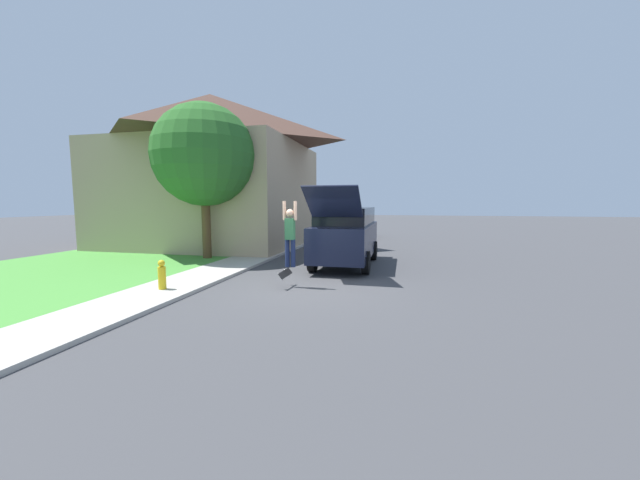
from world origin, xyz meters
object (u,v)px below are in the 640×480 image
skateboarder (290,233)px  car_down_street (356,227)px  skateboard (285,274)px  suv_parked (346,234)px  fire_hydrant (162,275)px  lawn_tree_near (204,156)px

skateboarder → car_down_street: bearing=90.6°
skateboard → car_down_street: bearing=90.1°
skateboarder → skateboard: size_ratio=2.32×
suv_parked → fire_hydrant: size_ratio=7.34×
car_down_street → skateboard: (0.03, -15.37, -0.28)m
lawn_tree_near → skateboarder: size_ratio=3.42×
suv_parked → skateboarder: bearing=-104.0°
fire_hydrant → car_down_street: bearing=80.0°
skateboarder → fire_hydrant: size_ratio=2.35×
lawn_tree_near → skateboard: (4.78, -3.93, -3.90)m
skateboarder → fire_hydrant: bearing=-155.9°
fire_hydrant → suv_parked: bearing=52.3°
car_down_street → skateboarder: 15.33m
suv_parked → skateboarder: (-0.97, -3.88, 0.33)m
lawn_tree_near → skateboarder: (4.92, -3.87, -2.77)m
lawn_tree_near → fire_hydrant: (1.81, -5.26, -3.82)m
lawn_tree_near → car_down_street: lawn_tree_near is taller
fire_hydrant → lawn_tree_near: bearing=109.0°
car_down_street → fire_hydrant: size_ratio=5.17×
lawn_tree_near → fire_hydrant: lawn_tree_near is taller
car_down_street → fire_hydrant: 16.96m
suv_parked → skateboarder: suv_parked is taller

